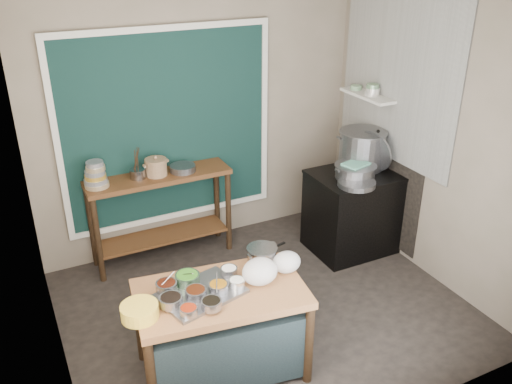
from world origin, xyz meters
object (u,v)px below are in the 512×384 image
utensil_cup (138,174)px  steamer (355,171)px  saucepan (262,255)px  prep_table (222,331)px  stove_block (354,213)px  stock_pot (362,149)px  yellow_basin (140,311)px  condiment_tray (201,293)px  back_counter (162,217)px  ceramic_crock (156,168)px

utensil_cup → steamer: size_ratio=0.37×
saucepan → steamer: (1.47, 0.81, 0.13)m
prep_table → saucepan: saucepan is taller
stove_block → stock_pot: 0.68m
prep_table → saucepan: (0.44, 0.20, 0.44)m
utensil_cup → steamer: (2.02, -0.81, -0.05)m
yellow_basin → stove_block: bearing=23.3°
stove_block → prep_table: bearing=-151.6°
condiment_tray → utensil_cup: utensil_cup is taller
yellow_basin → steamer: (2.53, 1.05, 0.15)m
back_counter → stock_pot: size_ratio=2.84×
stove_block → saucepan: saucepan is taller
prep_table → saucepan: 0.66m
stove_block → yellow_basin: 2.87m
ceramic_crock → stock_pot: bearing=-16.1°
saucepan → stock_pot: 2.00m
saucepan → condiment_tray: bearing=-179.8°
prep_table → steamer: 2.24m
ceramic_crock → steamer: (1.83, -0.80, -0.08)m
condiment_tray → stock_pot: size_ratio=1.13×
condiment_tray → steamer: (2.07, 1.00, 0.19)m
stove_block → ceramic_crock: 2.13m
saucepan → ceramic_crock: size_ratio=1.10×
back_counter → saucepan: bearing=-78.0°
ceramic_crock → stock_pot: 2.14m
prep_table → condiment_tray: (-0.15, 0.01, 0.39)m
ceramic_crock → yellow_basin: bearing=-110.7°
ceramic_crock → back_counter: bearing=9.5°
saucepan → utensil_cup: bearing=91.3°
stove_block → yellow_basin: bearing=-156.7°
condiment_tray → saucepan: 0.62m
yellow_basin → condiment_tray: bearing=6.5°
prep_table → stove_block: bearing=36.5°
condiment_tray → ceramic_crock: ceramic_crock is taller
yellow_basin → saucepan: saucepan is taller
prep_table → utensil_cup: (-0.10, 1.82, 0.62)m
stock_pot → steamer: size_ratio=1.18×
prep_table → steamer: size_ratio=2.88×
back_counter → yellow_basin: size_ratio=5.58×
steamer → yellow_basin: bearing=-157.4°
back_counter → prep_table: bearing=-93.2°
condiment_tray → prep_table: bearing=-5.2°
prep_table → utensil_cup: size_ratio=7.88×
back_counter → stove_block: bearing=-21.0°
prep_table → back_counter: 1.82m
utensil_cup → ceramic_crock: ceramic_crock is taller
stove_block → steamer: size_ratio=2.07×
condiment_tray → yellow_basin: 0.47m
yellow_basin → stock_pot: 3.04m
back_counter → condiment_tray: 1.84m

